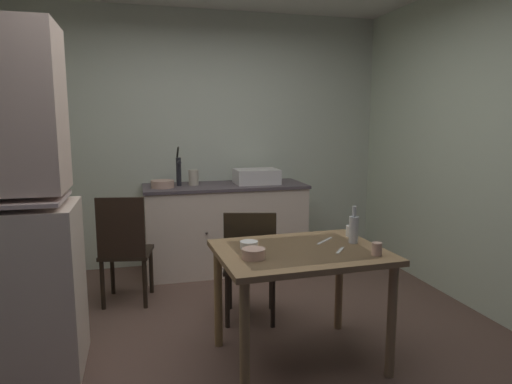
# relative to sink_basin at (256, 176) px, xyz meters

# --- Properties ---
(ground_plane) EXTENTS (5.05, 5.05, 0.00)m
(ground_plane) POSITION_rel_sink_basin_xyz_m (-0.58, -1.70, -0.97)
(ground_plane) COLOR brown
(wall_back) EXTENTS (4.15, 0.10, 2.66)m
(wall_back) POSITION_rel_sink_basin_xyz_m (-0.58, 0.37, 0.36)
(wall_back) COLOR beige
(wall_back) RESTS_ON ground
(wall_right) EXTENTS (0.10, 4.13, 2.66)m
(wall_right) POSITION_rel_sink_basin_xyz_m (1.49, -1.70, 0.36)
(wall_right) COLOR beige
(wall_right) RESTS_ON ground
(counter_cabinet) EXTENTS (1.63, 0.64, 0.89)m
(counter_cabinet) POSITION_rel_sink_basin_xyz_m (-0.33, -0.00, -0.52)
(counter_cabinet) COLOR beige
(counter_cabinet) RESTS_ON ground
(sink_basin) EXTENTS (0.44, 0.34, 0.15)m
(sink_basin) POSITION_rel_sink_basin_xyz_m (0.00, 0.00, 0.00)
(sink_basin) COLOR silver
(sink_basin) RESTS_ON counter_cabinet
(hand_pump) EXTENTS (0.05, 0.27, 0.39)m
(hand_pump) POSITION_rel_sink_basin_xyz_m (-0.79, 0.05, 0.09)
(hand_pump) COLOR #232328
(hand_pump) RESTS_ON counter_cabinet
(mixing_bowl_counter) EXTENTS (0.23, 0.23, 0.07)m
(mixing_bowl_counter) POSITION_rel_sink_basin_xyz_m (-0.95, -0.05, -0.04)
(mixing_bowl_counter) COLOR tan
(mixing_bowl_counter) RESTS_ON counter_cabinet
(stoneware_crock) EXTENTS (0.10, 0.10, 0.15)m
(stoneware_crock) POSITION_rel_sink_basin_xyz_m (-0.64, 0.04, -0.00)
(stoneware_crock) COLOR beige
(stoneware_crock) RESTS_ON counter_cabinet
(dining_table) EXTENTS (1.06, 0.83, 0.74)m
(dining_table) POSITION_rel_sink_basin_xyz_m (-0.22, -1.91, -0.33)
(dining_table) COLOR #91704A
(dining_table) RESTS_ON ground
(chair_far_side) EXTENTS (0.49, 0.49, 0.88)m
(chair_far_side) POSITION_rel_sink_basin_xyz_m (-0.38, -1.28, -0.50)
(chair_far_side) COLOR black
(chair_far_side) RESTS_ON ground
(chair_by_counter) EXTENTS (0.47, 0.47, 0.93)m
(chair_by_counter) POSITION_rel_sink_basin_xyz_m (-1.31, -0.69, -0.48)
(chair_by_counter) COLOR black
(chair_by_counter) RESTS_ON ground
(serving_bowl_wide) EXTENTS (0.14, 0.14, 0.06)m
(serving_bowl_wide) POSITION_rel_sink_basin_xyz_m (-0.55, -2.02, -0.20)
(serving_bowl_wide) COLOR tan
(serving_bowl_wide) RESTS_ON dining_table
(soup_bowl_small) EXTENTS (0.11, 0.11, 0.05)m
(soup_bowl_small) POSITION_rel_sink_basin_xyz_m (-0.52, -1.81, -0.20)
(soup_bowl_small) COLOR white
(soup_bowl_small) RESTS_ON dining_table
(teacup_mint) EXTENTS (0.06, 0.06, 0.08)m
(teacup_mint) POSITION_rel_sink_basin_xyz_m (0.18, -2.14, -0.19)
(teacup_mint) COLOR tan
(teacup_mint) RESTS_ON dining_table
(teacup_cream) EXTENTS (0.07, 0.07, 0.07)m
(teacup_cream) POSITION_rel_sink_basin_xyz_m (0.23, -1.70, -0.19)
(teacup_cream) COLOR white
(teacup_cream) RESTS_ON dining_table
(glass_bottle) EXTENTS (0.06, 0.06, 0.25)m
(glass_bottle) POSITION_rel_sink_basin_xyz_m (0.17, -1.86, -0.13)
(glass_bottle) COLOR #B7BCC1
(glass_bottle) RESTS_ON dining_table
(table_knife) EXTENTS (0.16, 0.15, 0.00)m
(table_knife) POSITION_rel_sink_basin_xyz_m (0.01, -1.77, -0.22)
(table_knife) COLOR silver
(table_knife) RESTS_ON dining_table
(teaspoon_near_bowl) EXTENTS (0.10, 0.13, 0.00)m
(teaspoon_near_bowl) POSITION_rel_sink_basin_xyz_m (0.01, -2.01, -0.22)
(teaspoon_near_bowl) COLOR beige
(teaspoon_near_bowl) RESTS_ON dining_table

